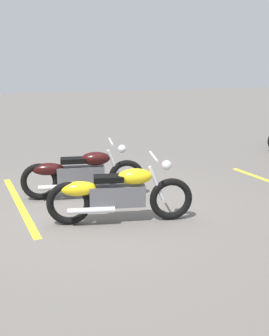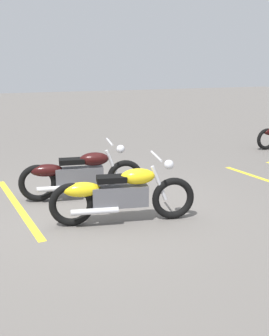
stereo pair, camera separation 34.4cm
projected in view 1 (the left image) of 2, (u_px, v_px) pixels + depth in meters
ground_plane at (95, 209)px, 6.47m from camera, size 60.00×60.00×0.00m
motorcycle_bright_foreground at (117, 193)px, 5.82m from camera, size 2.20×0.74×1.04m
motorcycle_dark_foreground at (80, 173)px, 6.93m from camera, size 2.21×0.69×1.04m
parking_stripe_near at (19, 203)px, 6.74m from camera, size 0.39×3.20×0.01m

